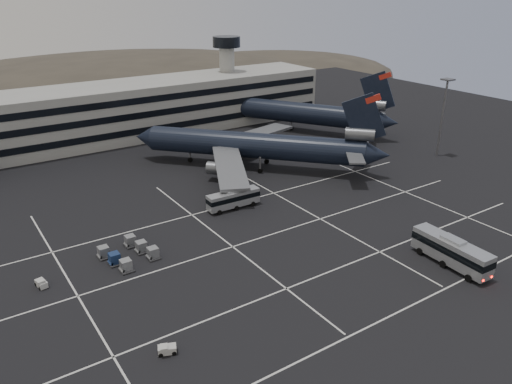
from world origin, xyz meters
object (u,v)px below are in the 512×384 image
(trijet_main, at_px, (257,145))
(bus_far, at_px, (233,198))
(tug_a, at_px, (42,283))
(uld_cluster, at_px, (128,253))
(bus_near, at_px, (451,250))

(trijet_main, height_order, bus_far, trijet_main)
(bus_far, xyz_separation_m, tug_a, (-35.15, -7.47, -1.39))
(trijet_main, bearing_deg, bus_far, -177.38)
(uld_cluster, bearing_deg, tug_a, -175.71)
(bus_far, bearing_deg, trijet_main, -43.36)
(tug_a, bearing_deg, bus_near, -37.70)
(trijet_main, relative_size, bus_near, 3.66)
(bus_near, height_order, tug_a, bus_near)
(uld_cluster, bearing_deg, bus_near, -36.29)
(bus_far, distance_m, uld_cluster, 23.45)
(bus_far, height_order, uld_cluster, bus_far)
(trijet_main, distance_m, tug_a, 55.96)
(trijet_main, distance_m, uld_cluster, 44.29)
(bus_far, bearing_deg, tug_a, 103.80)
(bus_far, distance_m, tug_a, 35.96)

